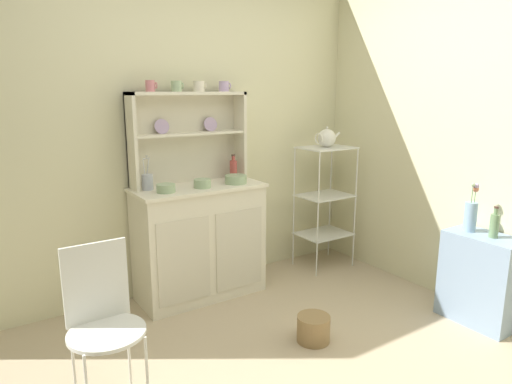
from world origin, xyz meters
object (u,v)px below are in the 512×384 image
at_px(utensil_jar, 147,181).
at_px(floor_basket, 313,329).
at_px(hutch_shelf_unit, 187,130).
at_px(flower_vase, 471,214).
at_px(porcelain_teapot, 327,138).
at_px(side_shelf_blue, 481,279).
at_px(oil_bottle, 494,225).
at_px(bakers_rack, 325,192).
at_px(cup_rose_0, 150,86).
at_px(hutch_cabinet, 200,240).
at_px(bowl_mixing_large, 166,188).
at_px(wire_chair, 102,314).
at_px(jam_bottle, 233,169).

bearing_deg(utensil_jar, floor_basket, -59.06).
distance_m(hutch_shelf_unit, flower_vase, 2.09).
xyz_separation_m(porcelain_teapot, flower_vase, (0.20, -1.24, -0.42)).
bearing_deg(side_shelf_blue, oil_bottle, -90.00).
distance_m(utensil_jar, flower_vase, 2.24).
relative_size(utensil_jar, flower_vase, 0.72).
xyz_separation_m(bakers_rack, cup_rose_0, (-1.48, 0.18, 0.90)).
bearing_deg(side_shelf_blue, hutch_cabinet, 134.53).
relative_size(floor_basket, cup_rose_0, 2.67).
distance_m(floor_basket, oil_bottle, 1.35).
distance_m(utensil_jar, oil_bottle, 2.35).
height_order(hutch_shelf_unit, bowl_mixing_large, hutch_shelf_unit).
distance_m(bakers_rack, oil_bottle, 1.42).
height_order(floor_basket, bowl_mixing_large, bowl_mixing_large).
bearing_deg(cup_rose_0, bowl_mixing_large, -89.74).
bearing_deg(wire_chair, hutch_shelf_unit, 69.38).
distance_m(wire_chair, utensil_jar, 1.25).
distance_m(porcelain_teapot, flower_vase, 1.32).
height_order(cup_rose_0, flower_vase, cup_rose_0).
xyz_separation_m(side_shelf_blue, wire_chair, (-2.37, 0.49, 0.21)).
xyz_separation_m(jam_bottle, porcelain_teapot, (0.84, -0.15, 0.21)).
bearing_deg(utensil_jar, hutch_cabinet, -12.42).
distance_m(hutch_shelf_unit, bakers_rack, 1.35).
distance_m(floor_basket, cup_rose_0, 1.96).
distance_m(bakers_rack, side_shelf_blue, 1.42).
bearing_deg(cup_rose_0, porcelain_teapot, -7.09).
xyz_separation_m(hutch_cabinet, wire_chair, (-0.97, -0.93, 0.07)).
height_order(side_shelf_blue, porcelain_teapot, porcelain_teapot).
relative_size(side_shelf_blue, floor_basket, 2.95).
height_order(hutch_cabinet, bowl_mixing_large, bowl_mixing_large).
height_order(bakers_rack, jam_bottle, bakers_rack).
bearing_deg(wire_chair, porcelain_teapot, 42.85).
bearing_deg(side_shelf_blue, wire_chair, 168.33).
distance_m(cup_rose_0, oil_bottle, 2.48).
bearing_deg(hutch_shelf_unit, flower_vase, -46.32).
relative_size(cup_rose_0, oil_bottle, 0.37).
relative_size(hutch_shelf_unit, side_shelf_blue, 1.46).
xyz_separation_m(hutch_shelf_unit, floor_basket, (0.29, -1.16, -1.17)).
height_order(jam_bottle, porcelain_teapot, porcelain_teapot).
bearing_deg(hutch_cabinet, wire_chair, -136.22).
bearing_deg(side_shelf_blue, flower_vase, 89.56).
relative_size(floor_basket, flower_vase, 0.62).
xyz_separation_m(hutch_cabinet, cup_rose_0, (-0.28, 0.12, 1.14)).
relative_size(floor_basket, jam_bottle, 1.06).
height_order(hutch_shelf_unit, bakers_rack, hutch_shelf_unit).
bearing_deg(cup_rose_0, oil_bottle, -43.45).
height_order(side_shelf_blue, floor_basket, side_shelf_blue).
bearing_deg(flower_vase, bakers_rack, 99.15).
height_order(floor_basket, porcelain_teapot, porcelain_teapot).
distance_m(jam_bottle, porcelain_teapot, 0.88).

